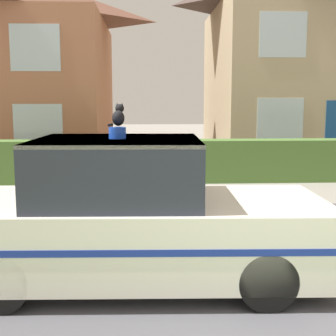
# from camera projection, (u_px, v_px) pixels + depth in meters

# --- Properties ---
(road_strip) EXTENTS (28.00, 5.71, 0.01)m
(road_strip) POSITION_uv_depth(u_px,v_px,m) (244.00, 250.00, 6.58)
(road_strip) COLOR #4C4C51
(road_strip) RESTS_ON ground
(garden_hedge) EXTENTS (14.24, 0.74, 1.09)m
(garden_hedge) POSITION_uv_depth(u_px,v_px,m) (142.00, 161.00, 12.06)
(garden_hedge) COLOR #4C7233
(garden_hedge) RESTS_ON ground
(police_car) EXTENTS (4.31, 1.93, 1.78)m
(police_car) POSITION_uv_depth(u_px,v_px,m) (133.00, 218.00, 5.34)
(police_car) COLOR black
(police_car) RESTS_ON road_strip
(cat) EXTENTS (0.20, 0.29, 0.27)m
(cat) POSITION_uv_depth(u_px,v_px,m) (118.00, 117.00, 5.43)
(cat) COLOR black
(cat) RESTS_ON police_car
(house_right) EXTENTS (6.95, 6.77, 7.60)m
(house_right) POSITION_uv_depth(u_px,v_px,m) (306.00, 51.00, 16.94)
(house_right) COLOR tan
(house_right) RESTS_ON ground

